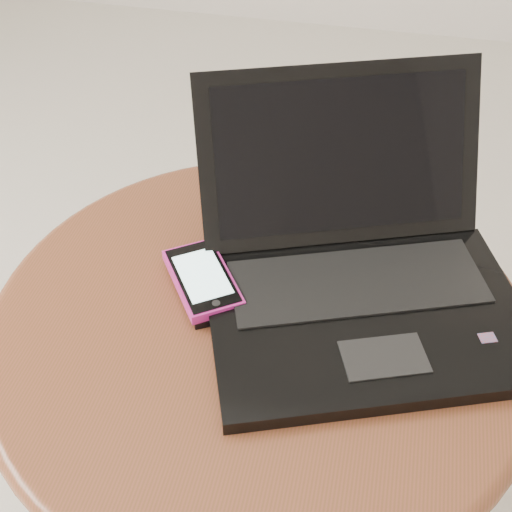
# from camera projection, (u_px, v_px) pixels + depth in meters

# --- Properties ---
(table) EXTENTS (0.68, 0.68, 0.54)m
(table) POSITION_uv_depth(u_px,v_px,m) (259.00, 370.00, 0.93)
(table) COLOR brown
(table) RESTS_ON ground
(laptop) EXTENTS (0.48, 0.47, 0.23)m
(laptop) POSITION_uv_depth(u_px,v_px,m) (359.00, 269.00, 0.85)
(laptop) COLOR black
(laptop) RESTS_ON table
(phone_black) EXTENTS (0.12, 0.14, 0.01)m
(phone_black) POSITION_uv_depth(u_px,v_px,m) (209.00, 286.00, 0.87)
(phone_black) COLOR black
(phone_black) RESTS_ON table
(phone_pink) EXTENTS (0.13, 0.14, 0.02)m
(phone_pink) POSITION_uv_depth(u_px,v_px,m) (202.00, 279.00, 0.87)
(phone_pink) COLOR #D22595
(phone_pink) RESTS_ON phone_black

